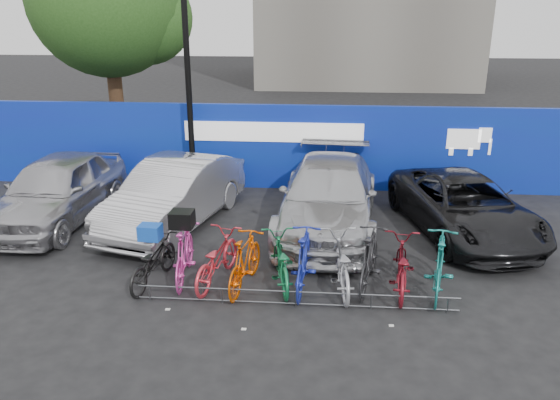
# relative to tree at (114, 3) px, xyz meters

# --- Properties ---
(ground) EXTENTS (100.00, 100.00, 0.00)m
(ground) POSITION_rel_tree_xyz_m (6.77, -10.06, -5.07)
(ground) COLOR black
(ground) RESTS_ON ground
(hoarding) EXTENTS (22.00, 0.18, 2.40)m
(hoarding) POSITION_rel_tree_xyz_m (6.78, -4.06, -3.86)
(hoarding) COLOR #0B2E99
(hoarding) RESTS_ON ground
(tree) EXTENTS (5.40, 5.20, 7.80)m
(tree) POSITION_rel_tree_xyz_m (0.00, 0.00, 0.00)
(tree) COLOR #382314
(tree) RESTS_ON ground
(lamppost) EXTENTS (0.25, 0.50, 6.11)m
(lamppost) POSITION_rel_tree_xyz_m (3.57, -4.66, -1.80)
(lamppost) COLOR black
(lamppost) RESTS_ON ground
(bike_rack) EXTENTS (5.60, 0.03, 0.30)m
(bike_rack) POSITION_rel_tree_xyz_m (6.77, -10.66, -4.91)
(bike_rack) COLOR #595B60
(bike_rack) RESTS_ON ground
(car_0) EXTENTS (2.14, 4.82, 1.61)m
(car_0) POSITION_rel_tree_xyz_m (0.82, -7.08, -4.26)
(car_0) COLOR #A9A8AD
(car_0) RESTS_ON ground
(car_1) EXTENTS (2.78, 4.98, 1.55)m
(car_1) POSITION_rel_tree_xyz_m (3.70, -7.09, -4.29)
(car_1) COLOR #BDBDC1
(car_1) RESTS_ON ground
(car_2) EXTENTS (2.55, 5.52, 1.56)m
(car_2) POSITION_rel_tree_xyz_m (7.33, -6.95, -4.29)
(car_2) COLOR #B4B6BA
(car_2) RESTS_ON ground
(car_3) EXTENTS (3.20, 5.15, 1.33)m
(car_3) POSITION_rel_tree_xyz_m (10.41, -7.07, -4.40)
(car_3) COLOR black
(car_3) RESTS_ON ground
(bike_0) EXTENTS (0.91, 1.80, 0.90)m
(bike_0) POSITION_rel_tree_xyz_m (4.06, -10.02, -4.62)
(bike_0) COLOR black
(bike_0) RESTS_ON ground
(bike_1) EXTENTS (0.65, 1.83, 1.08)m
(bike_1) POSITION_rel_tree_xyz_m (4.61, -9.82, -4.53)
(bike_1) COLOR #E23DA5
(bike_1) RESTS_ON ground
(bike_2) EXTENTS (1.04, 1.93, 0.96)m
(bike_2) POSITION_rel_tree_xyz_m (5.24, -9.88, -4.59)
(bike_2) COLOR red
(bike_2) RESTS_ON ground
(bike_3) EXTENTS (0.81, 1.81, 1.05)m
(bike_3) POSITION_rel_tree_xyz_m (5.80, -10.05, -4.54)
(bike_3) COLOR #DE4D02
(bike_3) RESTS_ON ground
(bike_4) EXTENTS (0.98, 1.89, 0.95)m
(bike_4) POSITION_rel_tree_xyz_m (6.45, -9.87, -4.60)
(bike_4) COLOR #14723F
(bike_4) RESTS_ON ground
(bike_5) EXTENTS (0.68, 1.90, 1.12)m
(bike_5) POSITION_rel_tree_xyz_m (6.88, -9.98, -4.51)
(bike_5) COLOR #1B299F
(bike_5) RESTS_ON ground
(bike_6) EXTENTS (0.87, 1.98, 1.01)m
(bike_6) POSITION_rel_tree_xyz_m (7.55, -9.93, -4.57)
(bike_6) COLOR #A3A4AB
(bike_6) RESTS_ON ground
(bike_7) EXTENTS (0.93, 1.92, 1.11)m
(bike_7) POSITION_rel_tree_xyz_m (8.08, -9.84, -4.51)
(bike_7) COLOR #262528
(bike_7) RESTS_ON ground
(bike_8) EXTENTS (0.84, 1.91, 0.97)m
(bike_8) POSITION_rel_tree_xyz_m (8.65, -9.92, -4.58)
(bike_8) COLOR maroon
(bike_8) RESTS_ON ground
(bike_9) EXTENTS (0.94, 1.96, 1.13)m
(bike_9) POSITION_rel_tree_xyz_m (9.32, -9.96, -4.50)
(bike_9) COLOR #198079
(bike_9) RESTS_ON ground
(cargo_crate) EXTENTS (0.42, 0.33, 0.28)m
(cargo_crate) POSITION_rel_tree_xyz_m (4.06, -10.02, -4.03)
(cargo_crate) COLOR #1347B7
(cargo_crate) RESTS_ON bike_0
(cargo_topcase) EXTENTS (0.43, 0.38, 0.31)m
(cargo_topcase) POSITION_rel_tree_xyz_m (4.61, -9.82, -3.83)
(cargo_topcase) COLOR black
(cargo_topcase) RESTS_ON bike_1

